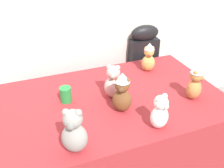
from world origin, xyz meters
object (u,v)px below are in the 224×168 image
teddy_bear_chestnut (122,93)px  teddy_bear_ash (74,132)px  display_table (112,135)px  teddy_bear_snow (160,113)px  teddy_bear_caramel (195,83)px  party_cup_green (66,95)px  instrument_case (142,72)px  teddy_bear_blush (113,82)px  teddy_bear_honey (149,58)px

teddy_bear_chestnut → teddy_bear_ash: 0.44m
display_table → teddy_bear_ash: bearing=-132.8°
teddy_bear_snow → teddy_bear_ash: teddy_bear_ash is taller
teddy_bear_ash → teddy_bear_caramel: bearing=37.4°
party_cup_green → teddy_bear_snow: bearing=-45.2°
teddy_bear_caramel → teddy_bear_snow: 0.43m
instrument_case → party_cup_green: size_ratio=9.03×
instrument_case → teddy_bear_caramel: size_ratio=3.78×
teddy_bear_chestnut → instrument_case: bearing=85.5°
display_table → teddy_bear_snow: 0.62m
teddy_bear_caramel → teddy_bear_blush: 0.57m
teddy_bear_chestnut → teddy_bear_honey: size_ratio=1.12×
teddy_bear_chestnut → teddy_bear_ash: size_ratio=1.04×
display_table → teddy_bear_snow: bearing=-68.2°
instrument_case → teddy_bear_ash: bearing=-130.4°
teddy_bear_blush → teddy_bear_ash: 0.56m
display_table → party_cup_green: (-0.31, 0.08, 0.41)m
teddy_bear_snow → teddy_bear_ash: (-0.52, -0.01, 0.02)m
display_table → teddy_bear_caramel: bearing=-20.5°
teddy_bear_blush → teddy_bear_chestnut: bearing=-65.3°
teddy_bear_caramel → teddy_bear_ash: size_ratio=0.96×
teddy_bear_chestnut → teddy_bear_blush: teddy_bear_chestnut is taller
display_table → teddy_bear_honey: bearing=33.1°
teddy_bear_snow → teddy_bear_honey: bearing=49.1°
teddy_bear_chestnut → teddy_bear_caramel: bearing=26.2°
teddy_bear_caramel → instrument_case: bearing=56.1°
teddy_bear_chestnut → teddy_bear_honey: bearing=77.1°
teddy_bear_caramel → teddy_bear_chestnut: teddy_bear_chestnut is taller
teddy_bear_blush → teddy_bear_honey: teddy_bear_blush is taller
display_table → teddy_bear_caramel: (0.54, -0.20, 0.48)m
teddy_bear_blush → party_cup_green: bearing=-163.9°
teddy_bear_chestnut → party_cup_green: teddy_bear_chestnut is taller
teddy_bear_caramel → teddy_bear_snow: size_ratio=1.14×
teddy_bear_caramel → teddy_bear_ash: bearing=160.6°
display_table → teddy_bear_snow: teddy_bear_snow is taller
display_table → party_cup_green: size_ratio=14.60×
instrument_case → teddy_bear_snow: instrument_case is taller
teddy_bear_caramel → teddy_bear_honey: size_ratio=1.04×
teddy_bear_caramel → teddy_bear_ash: teddy_bear_ash is taller
teddy_bear_caramel → teddy_bear_chestnut: (-0.53, 0.05, 0.01)m
teddy_bear_snow → teddy_bear_chestnut: bearing=103.9°
teddy_bear_honey → display_table: bearing=-134.5°
teddy_bear_honey → teddy_bear_ash: 1.05m
teddy_bear_caramel → teddy_bear_chestnut: size_ratio=0.93×
teddy_bear_snow → party_cup_green: teddy_bear_snow is taller
teddy_bear_ash → instrument_case: bearing=72.8°
teddy_bear_caramel → party_cup_green: size_ratio=2.39×
teddy_bear_snow → instrument_case: bearing=49.5°
teddy_bear_blush → display_table: bearing=-103.3°
teddy_bear_snow → teddy_bear_blush: teddy_bear_blush is taller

